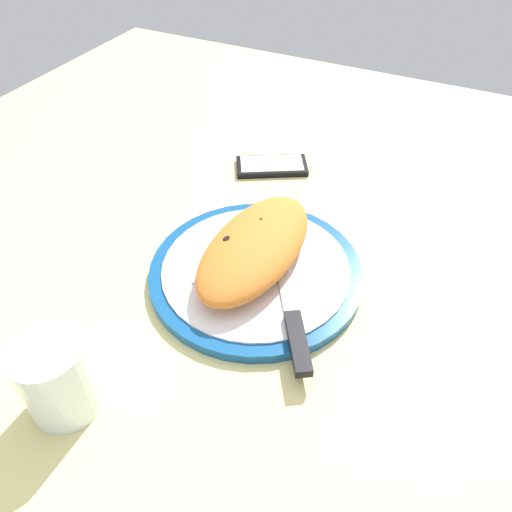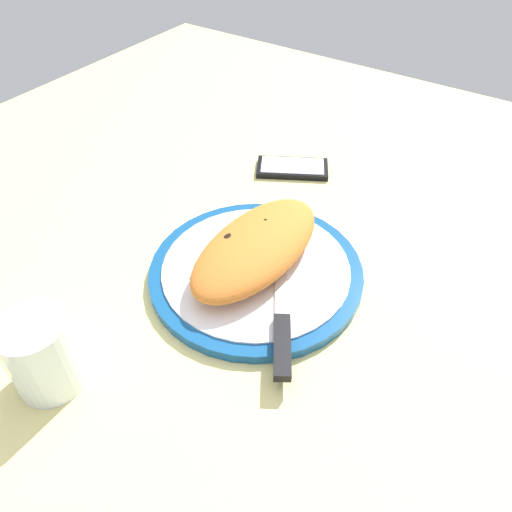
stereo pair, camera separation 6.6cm
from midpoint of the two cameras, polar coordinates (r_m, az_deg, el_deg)
name	(u,v)px [view 2 (the right image)]	position (r cm, az deg, el deg)	size (l,w,h in cm)	color
ground_plane	(256,283)	(69.59, 2.71, -3.28)	(150.00, 150.00, 3.00)	#E5D684
plate	(256,271)	(67.92, 2.78, -1.91)	(29.31, 29.31, 1.73)	navy
calzone	(256,247)	(66.61, 2.87, 0.94)	(24.24, 12.27, 4.86)	orange
fork	(226,249)	(69.50, -0.76, 0.67)	(17.45, 2.32, 0.40)	silver
knife	(282,323)	(60.33, 6.18, -7.83)	(20.83, 13.86, 1.20)	silver
smartphone	(292,168)	(89.10, 6.37, 10.00)	(11.38, 13.83, 1.16)	black
water_glass	(43,357)	(57.87, -20.37, -11.05)	(7.64, 7.64, 9.73)	silver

